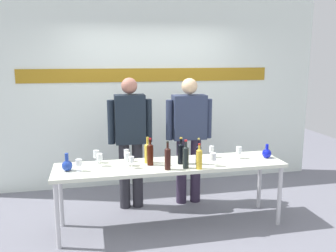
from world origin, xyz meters
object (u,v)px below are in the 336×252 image
(wine_bottle_2, at_px, (198,154))
(wine_glass_left_3, at_px, (96,154))
(presenter_left, at_px, (130,135))
(wine_glass_right_1, at_px, (213,157))
(wine_glass_right_2, at_px, (239,150))
(wine_bottle_1, at_px, (199,158))
(wine_bottle_4, at_px, (186,156))
(wine_glass_left_4, at_px, (100,157))
(wine_glass_left_0, at_px, (132,160))
(wine_glass_left_1, at_px, (126,153))
(presenter_right, at_px, (189,132))
(wine_glass_left_5, at_px, (127,156))
(wine_bottle_0, at_px, (150,153))
(wine_bottle_3, at_px, (168,158))
(wine_bottle_6, at_px, (148,152))
(display_table, at_px, (171,169))
(wine_glass_right_0, at_px, (211,149))
(decanter_blue_left, at_px, (67,165))
(wine_glass_left_2, at_px, (79,163))
(decanter_blue_right, at_px, (267,153))
(wine_bottle_5, at_px, (181,152))

(wine_bottle_2, bearing_deg, wine_glass_left_3, 165.20)
(presenter_left, height_order, wine_glass_right_1, presenter_left)
(presenter_left, xyz_separation_m, wine_glass_right_2, (1.26, -0.59, -0.12))
(presenter_left, relative_size, wine_bottle_1, 6.03)
(wine_bottle_4, height_order, wine_glass_left_4, wine_bottle_4)
(wine_glass_left_0, distance_m, wine_glass_left_4, 0.38)
(wine_glass_left_1, bearing_deg, presenter_right, 26.16)
(wine_glass_left_1, bearing_deg, wine_glass_left_4, -159.65)
(wine_bottle_2, xyz_separation_m, wine_glass_left_5, (-0.81, 0.12, -0.01))
(presenter_left, distance_m, wine_glass_left_4, 0.70)
(wine_bottle_4, relative_size, wine_glass_right_1, 2.11)
(wine_bottle_0, bearing_deg, presenter_left, 103.78)
(wine_bottle_3, xyz_separation_m, wine_bottle_6, (-0.17, 0.30, -0.01))
(display_table, relative_size, wine_glass_left_1, 18.23)
(wine_bottle_3, bearing_deg, wine_glass_right_0, 29.40)
(decanter_blue_left, bearing_deg, wine_bottle_6, 7.18)
(wine_bottle_0, height_order, wine_bottle_3, wine_bottle_3)
(wine_glass_left_2, bearing_deg, wine_glass_right_0, 7.42)
(wine_bottle_1, bearing_deg, wine_glass_left_1, 149.10)
(wine_bottle_0, bearing_deg, display_table, -1.06)
(wine_bottle_0, bearing_deg, wine_glass_right_2, 2.28)
(wine_bottle_2, bearing_deg, wine_bottle_0, 170.89)
(decanter_blue_right, relative_size, wine_bottle_5, 0.55)
(wine_bottle_0, relative_size, wine_glass_left_1, 2.17)
(decanter_blue_left, height_order, wine_bottle_0, wine_bottle_0)
(wine_bottle_3, height_order, wine_bottle_4, wine_bottle_4)
(display_table, height_order, wine_glass_left_0, wine_glass_left_0)
(wine_bottle_5, bearing_deg, wine_bottle_2, -17.61)
(wine_glass_left_4, bearing_deg, decanter_blue_left, -164.29)
(wine_bottle_3, bearing_deg, decanter_blue_left, 170.04)
(presenter_left, bearing_deg, wine_glass_left_0, -95.33)
(display_table, bearing_deg, wine_glass_left_4, 173.88)
(wine_bottle_4, xyz_separation_m, wine_glass_left_3, (-0.97, 0.42, -0.04))
(decanter_blue_left, xyz_separation_m, wine_bottle_4, (1.29, -0.19, 0.07))
(wine_bottle_4, distance_m, wine_glass_right_1, 0.33)
(wine_bottle_1, bearing_deg, presenter_right, 81.67)
(decanter_blue_right, relative_size, wine_bottle_2, 0.56)
(decanter_blue_left, distance_m, wine_bottle_6, 0.91)
(display_table, relative_size, decanter_blue_right, 15.38)
(wine_bottle_3, bearing_deg, presenter_left, 110.49)
(wine_bottle_2, relative_size, wine_bottle_5, 0.98)
(wine_glass_left_0, bearing_deg, wine_glass_right_2, 5.03)
(display_table, distance_m, wine_glass_left_4, 0.83)
(wine_bottle_1, bearing_deg, wine_bottle_5, 123.19)
(display_table, bearing_deg, wine_bottle_5, -10.89)
(wine_glass_left_4, bearing_deg, wine_glass_right_0, 2.80)
(wine_bottle_2, bearing_deg, presenter_right, 83.14)
(wine_bottle_0, relative_size, wine_glass_right_2, 2.18)
(presenter_left, relative_size, wine_glass_right_0, 12.03)
(wine_bottle_2, bearing_deg, display_table, 164.86)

